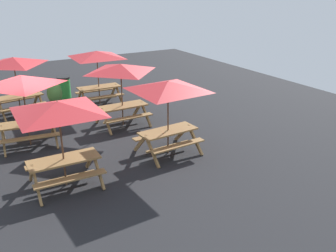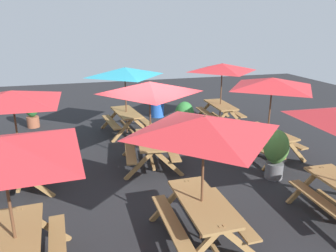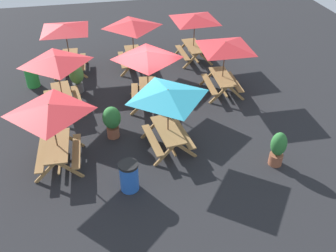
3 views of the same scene
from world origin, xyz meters
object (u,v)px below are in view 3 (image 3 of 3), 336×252
object	(u,v)px
picnic_table_0	(56,64)
picnic_table_6	(132,27)
trash_bin_green	(32,76)
potted_plant_2	(77,77)
picnic_table_5	(65,31)
picnic_table_2	(195,21)
picnic_table_4	(147,59)
picnic_table_1	(168,98)
potted_plant_0	(278,148)
potted_plant_1	(112,120)
trash_bin_blue	(129,176)
picnic_table_3	(225,49)
picnic_table_7	(50,113)

from	to	relation	value
picnic_table_0	picnic_table_6	size ratio (longest dim) A/B	1.00
picnic_table_6	trash_bin_green	bearing A→B (deg)	-79.58
picnic_table_6	potted_plant_2	size ratio (longest dim) A/B	1.86
picnic_table_0	picnic_table_5	size ratio (longest dim) A/B	0.83
picnic_table_2	picnic_table_4	xyz separation A→B (m)	(3.59, -2.82, 0.00)
picnic_table_0	picnic_table_1	xyz separation A→B (m)	(3.23, 3.57, 0.00)
picnic_table_1	potted_plant_0	bearing A→B (deg)	56.98
picnic_table_6	potted_plant_1	bearing A→B (deg)	-16.04
picnic_table_0	picnic_table_4	distance (m)	3.38
potted_plant_0	potted_plant_1	size ratio (longest dim) A/B	1.01
potted_plant_1	potted_plant_2	bearing A→B (deg)	-161.34
trash_bin_blue	picnic_table_0	bearing A→B (deg)	-157.71
picnic_table_1	picnic_table_4	distance (m)	2.95
picnic_table_2	picnic_table_3	bearing A→B (deg)	3.47
picnic_table_5	potted_plant_0	world-z (taller)	picnic_table_5
trash_bin_blue	trash_bin_green	bearing A→B (deg)	-154.55
picnic_table_0	picnic_table_5	bearing A→B (deg)	167.20
picnic_table_0	potted_plant_1	distance (m)	3.12
picnic_table_3	picnic_table_5	world-z (taller)	same
picnic_table_1	picnic_table_2	xyz separation A→B (m)	(-6.53, 2.62, 0.00)
picnic_table_5	potted_plant_1	bearing A→B (deg)	17.00
picnic_table_1	picnic_table_5	distance (m)	7.28
picnic_table_5	trash_bin_blue	world-z (taller)	picnic_table_5
picnic_table_3	picnic_table_4	world-z (taller)	same
picnic_table_3	trash_bin_green	distance (m)	8.35
trash_bin_green	trash_bin_blue	xyz separation A→B (m)	(7.13, 3.40, 0.00)
potted_plant_0	potted_plant_2	world-z (taller)	potted_plant_2
picnic_table_5	picnic_table_7	xyz separation A→B (m)	(6.62, -0.32, 0.00)
picnic_table_7	trash_bin_green	bearing A→B (deg)	-165.24
picnic_table_2	picnic_table_1	bearing A→B (deg)	-24.85
picnic_table_1	potted_plant_0	size ratio (longest dim) A/B	1.87
picnic_table_6	potted_plant_1	distance (m)	5.66
picnic_table_4	picnic_table_1	bearing A→B (deg)	10.70
picnic_table_7	picnic_table_0	bearing A→B (deg)	-179.46
trash_bin_green	potted_plant_2	size ratio (longest dim) A/B	0.78
picnic_table_4	trash_bin_blue	xyz separation A→B (m)	(4.67, -1.33, -1.49)
picnic_table_0	picnic_table_3	size ratio (longest dim) A/B	0.83
picnic_table_6	picnic_table_0	bearing A→B (deg)	-46.99
trash_bin_green	picnic_table_1	bearing A→B (deg)	42.34
picnic_table_5	potted_plant_1	xyz separation A→B (m)	(5.49, 1.49, -1.29)
picnic_table_3	picnic_table_4	xyz separation A→B (m)	(0.28, -3.19, 0.00)
picnic_table_0	potted_plant_0	distance (m)	8.45
picnic_table_4	trash_bin_green	world-z (taller)	picnic_table_4
picnic_table_0	picnic_table_7	world-z (taller)	same
picnic_table_3	picnic_table_5	bearing A→B (deg)	-116.46
potted_plant_2	trash_bin_green	bearing A→B (deg)	-114.58
picnic_table_1	picnic_table_7	xyz separation A→B (m)	(0.13, -3.62, 0.00)
picnic_table_5	picnic_table_7	world-z (taller)	same
picnic_table_4	picnic_table_6	world-z (taller)	same
picnic_table_2	picnic_table_3	size ratio (longest dim) A/B	1.00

